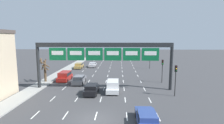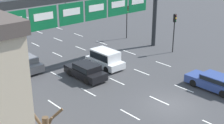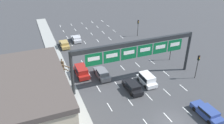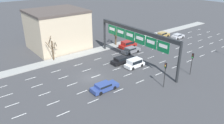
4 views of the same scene
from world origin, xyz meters
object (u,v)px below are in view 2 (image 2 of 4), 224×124
suv_white (105,58)px  traffic_light_far_end (175,25)px  traffic_light_mid_block (127,15)px  car_blue (215,82)px  traffic_light_near_gantry (65,1)px  car_black (86,70)px  car_grey (25,62)px  sign_gantry (82,7)px

suv_white → traffic_light_far_end: (8.91, -1.65, 2.20)m
suv_white → traffic_light_mid_block: bearing=33.9°
car_blue → traffic_light_near_gantry: (5.65, 30.91, 2.33)m
car_black → traffic_light_mid_block: size_ratio=1.03×
car_black → traffic_light_near_gantry: bearing=60.2°
suv_white → traffic_light_mid_block: size_ratio=0.96×
car_grey → traffic_light_far_end: 16.75m
car_blue → car_grey: size_ratio=1.02×
car_black → traffic_light_near_gantry: traffic_light_near_gantry is taller
sign_gantry → traffic_light_far_end: sign_gantry is taller
traffic_light_mid_block → traffic_light_far_end: bearing=-90.2°
traffic_light_mid_block → car_blue: bearing=-108.3°
sign_gantry → traffic_light_mid_block: sign_gantry is taller
car_black → traffic_light_far_end: 12.32m
sign_gantry → traffic_light_near_gantry: bearing=60.8°
car_blue → traffic_light_near_gantry: size_ratio=1.12×
traffic_light_far_end → sign_gantry: bearing=163.2°
traffic_light_far_end → suv_white: bearing=169.5°
suv_white → traffic_light_near_gantry: (9.23, 20.70, 2.07)m
car_grey → traffic_light_near_gantry: (15.55, 15.84, 2.29)m
car_blue → car_black: (-6.73, 9.28, 0.04)m
traffic_light_near_gantry → traffic_light_far_end: 22.36m
car_grey → traffic_light_mid_block: 15.48m
sign_gantry → traffic_light_mid_block: bearing=23.4°
car_blue → suv_white: (-3.58, 10.21, 0.26)m
suv_white → traffic_light_near_gantry: size_ratio=0.97×
car_grey → car_black: 6.61m
car_grey → car_black: size_ratio=1.05×
car_black → sign_gantry: bearing=56.0°
sign_gantry → car_blue: bearing=-66.5°
car_grey → suv_white: (6.33, -4.87, 0.22)m
traffic_light_mid_block → traffic_light_far_end: (-0.03, -7.67, 0.11)m
car_grey → traffic_light_far_end: traffic_light_far_end is taller
suv_white → traffic_light_far_end: size_ratio=0.93×
car_blue → traffic_light_far_end: bearing=58.1°
sign_gantry → suv_white: sign_gantry is taller
sign_gantry → traffic_light_mid_block: (10.46, 4.52, -3.03)m
car_blue → suv_white: bearing=109.3°
sign_gantry → traffic_light_far_end: 11.28m
car_blue → traffic_light_far_end: 10.38m
traffic_light_mid_block → traffic_light_near_gantry: bearing=88.9°
traffic_light_near_gantry → suv_white: bearing=-114.0°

